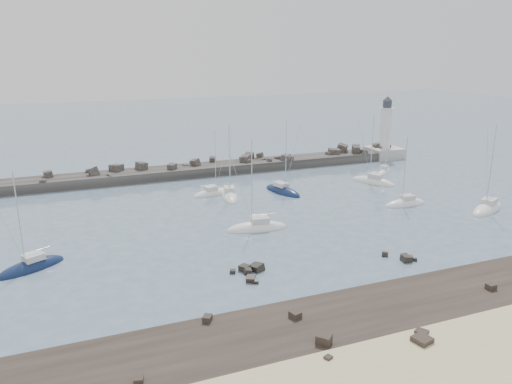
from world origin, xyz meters
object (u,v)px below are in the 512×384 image
Objects in this scene: sailboat_2 at (32,268)px; sailboat_10 at (384,171)px; sailboat_7 at (405,204)px; sailboat_9 at (487,209)px; sailboat_4 at (257,228)px; sailboat_5 at (230,196)px; lighthouse at (384,144)px; sailboat_3 at (213,194)px; sailboat_6 at (283,192)px; sailboat_8 at (373,182)px.

sailboat_2 is 1.28× the size of sailboat_10.
sailboat_7 is 12.21m from sailboat_9.
sailboat_5 is at bearing 84.37° from sailboat_4.
lighthouse is at bearing 77.28° from sailboat_9.
lighthouse is at bearing 21.73° from sailboat_5.
sailboat_4 is (0.49, -18.97, 0.02)m from sailboat_3.
sailboat_7 is (26.19, 1.62, -0.01)m from sailboat_4.
sailboat_8 reaches higher than sailboat_6.
sailboat_9 is (6.86, -20.35, -0.01)m from sailboat_8.
sailboat_10 is at bearing 3.76° from sailboat_3.
sailboat_10 is (36.48, 21.40, -0.01)m from sailboat_4.
lighthouse is 1.17× the size of sailboat_2.
sailboat_5 is (2.09, -2.71, 0.02)m from sailboat_3.
sailboat_8 is 9.49m from sailboat_10.
sailboat_2 is 1.06× the size of sailboat_3.
sailboat_8 reaches higher than sailboat_5.
sailboat_4 is at bearing 4.86° from sailboat_2.
sailboat_9 is at bearing -8.27° from sailboat_4.
sailboat_7 is at bearing -120.53° from lighthouse.
sailboat_5 is at bearing -52.40° from sailboat_3.
lighthouse is 1.01× the size of sailboat_9.
sailboat_5 is at bearing -158.27° from lighthouse.
sailboat_5 is 27.83m from sailboat_8.
lighthouse reaches higher than sailboat_6.
sailboat_3 is at bearing 91.47° from sailboat_4.
sailboat_4 is 1.03× the size of sailboat_5.
sailboat_6 is 1.14× the size of sailboat_7.
sailboat_10 is (10.29, 19.78, -0.01)m from sailboat_7.
sailboat_3 is 0.86× the size of sailboat_4.
sailboat_8 is at bearing -130.19° from lighthouse.
sailboat_10 is at bearing 41.81° from sailboat_8.
sailboat_8 reaches higher than sailboat_7.
sailboat_6 is (9.52, -0.68, 0.00)m from sailboat_5.
sailboat_5 is 1.36× the size of sailboat_10.
sailboat_4 is 0.94× the size of sailboat_9.
sailboat_7 is (15.07, -13.95, -0.00)m from sailboat_6.
sailboat_9 is at bearing -39.66° from sailboat_6.
sailboat_3 is 30.15m from sailboat_8.
sailboat_7 is at bearing -33.03° from sailboat_3.
sailboat_8 is at bearing 27.13° from sailboat_4.
sailboat_7 is 0.82× the size of sailboat_9.
sailboat_8 is 0.95× the size of sailboat_9.
sailboat_7 is at bearing -117.48° from sailboat_10.
sailboat_8 is at bearing 76.55° from sailboat_7.
sailboat_9 reaches higher than sailboat_2.
sailboat_7 is at bearing 3.54° from sailboat_4.
lighthouse is 39.93m from sailboat_9.
sailboat_2 is 35.23m from sailboat_3.
sailboat_4 is at bearing 171.73° from sailboat_9.
sailboat_2 reaches higher than sailboat_7.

